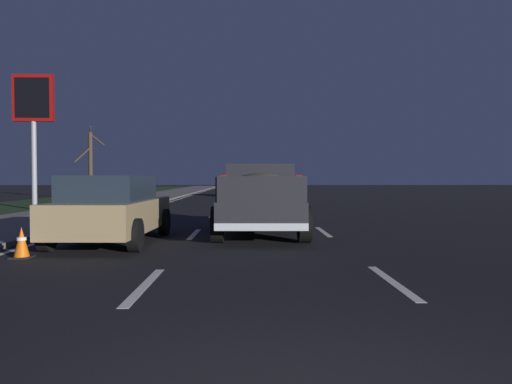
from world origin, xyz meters
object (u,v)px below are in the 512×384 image
bare_tree_far (90,164)px  traffic_cone_near (22,243)px  sedan_silver (253,187)px  sedan_tan (112,209)px  pickup_truck (260,197)px  gas_price_sign (33,109)px

bare_tree_far → traffic_cone_near: (-25.07, -6.66, -2.19)m
sedan_silver → sedan_tan: bearing=172.7°
pickup_truck → bare_tree_far: bearing=27.9°
sedan_silver → gas_price_sign: 19.07m
gas_price_sign → bare_tree_far: 11.01m
pickup_truck → sedan_silver: pickup_truck is taller
sedan_tan → traffic_cone_near: size_ratio=7.66×
gas_price_sign → pickup_truck: bearing=-134.8°
sedan_silver → pickup_truck: bearing=179.9°
pickup_truck → traffic_cone_near: 6.07m
sedan_tan → gas_price_sign: size_ratio=0.70×
sedan_tan → bare_tree_far: 24.21m
sedan_silver → sedan_tan: same height
bare_tree_far → sedan_silver: bearing=-67.4°
pickup_truck → gas_price_sign: gas_price_sign is taller
gas_price_sign → traffic_cone_near: (-14.32, -5.90, -4.45)m
traffic_cone_near → sedan_silver: bearing=-8.8°
pickup_truck → traffic_cone_near: (-3.98, 4.53, -0.70)m
pickup_truck → bare_tree_far: bare_tree_far is taller
gas_price_sign → sedan_silver: bearing=-34.2°
pickup_truck → sedan_tan: 3.89m
sedan_tan → gas_price_sign: (12.13, 6.98, 3.95)m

